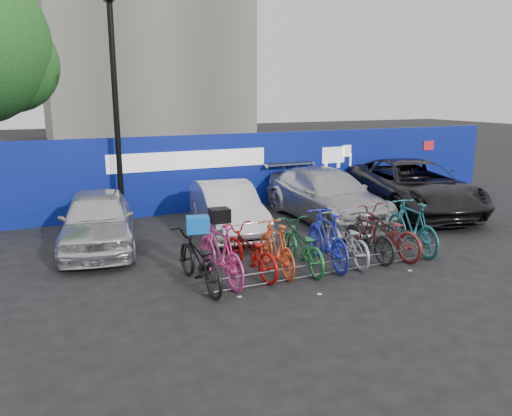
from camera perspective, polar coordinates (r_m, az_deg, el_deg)
ground at (r=10.96m, az=7.00°, el=-6.52°), size 100.00×100.00×0.00m
hoarding at (r=15.95m, az=-4.15°, el=4.13°), size 22.00×0.18×2.40m
lamppost at (r=14.37m, az=-15.73°, el=11.02°), size 0.25×0.50×6.11m
bike_rack at (r=10.43m, az=8.74°, el=-6.65°), size 5.60×0.03×0.30m
car_0 at (r=12.47m, az=-17.66°, el=-1.28°), size 2.30×4.33×1.40m
car_1 at (r=13.30m, az=-3.34°, el=-0.00°), size 1.93×4.16×1.32m
car_2 at (r=14.70m, az=8.08°, el=1.43°), size 2.09×5.07×1.47m
car_3 at (r=16.41m, az=17.45°, el=2.39°), size 4.02×6.24×1.60m
bike_0 at (r=9.59m, az=-6.56°, el=-5.92°), size 0.84×2.11×1.09m
bike_1 at (r=9.81m, az=-4.12°, el=-5.06°), size 0.73×2.06×1.21m
bike_2 at (r=10.16m, az=-0.69°, el=-4.98°), size 0.95×2.00×1.01m
bike_3 at (r=10.31m, az=2.34°, el=-4.49°), size 0.62×1.84×1.09m
bike_4 at (r=10.54m, az=5.29°, el=-4.33°), size 0.83×2.00×1.02m
bike_5 at (r=10.79m, az=8.14°, el=-3.45°), size 0.84×2.09×1.22m
bike_6 at (r=11.15m, az=10.27°, el=-3.49°), size 0.92×2.04×1.04m
bike_7 at (r=11.42m, az=12.74°, el=-3.16°), size 0.55×1.77×1.05m
bike_8 at (r=11.78m, az=14.68°, el=-2.64°), size 0.93×2.16×1.11m
bike_9 at (r=12.18m, az=17.40°, el=-2.03°), size 0.84×2.10×1.23m
cargo_crate at (r=9.39m, az=-6.67°, el=-1.89°), size 0.48×0.41×0.30m
cargo_topcase at (r=9.60m, az=-4.19°, el=-0.84°), size 0.39×0.35×0.27m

